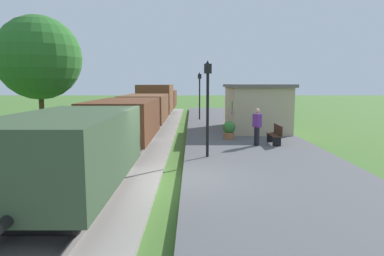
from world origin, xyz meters
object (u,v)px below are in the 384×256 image
bench_near_hut (276,134)px  tree_trackside_far (40,58)px  bench_down_platform (246,116)px  person_waiting (258,125)px  station_hut (256,107)px  lamp_post_far (200,87)px  freight_train (147,109)px  potted_planter (230,130)px  lamp_post_near (209,91)px

bench_near_hut → tree_trackside_far: size_ratio=0.22×
bench_down_platform → person_waiting: (-0.96, -9.71, 0.46)m
station_hut → tree_trackside_far: 12.81m
bench_near_hut → lamp_post_far: (-3.33, 11.06, 2.08)m
freight_train → bench_down_platform: 7.78m
station_hut → lamp_post_far: size_ratio=1.57×
potted_planter → lamp_post_near: (-1.30, -4.28, 2.08)m
freight_train → lamp_post_near: 9.24m
person_waiting → lamp_post_far: lamp_post_far is taller
bench_down_platform → tree_trackside_far: 14.24m
bench_near_hut → lamp_post_far: 11.73m
station_hut → bench_down_platform: (0.02, 4.13, -0.93)m
station_hut → potted_planter: 4.30m
lamp_post_near → potted_planter: bearing=73.1°
bench_near_hut → lamp_post_near: lamp_post_near is taller
lamp_post_near → tree_trackside_far: 11.08m
person_waiting → lamp_post_near: (-2.36, -2.39, 1.62)m
station_hut → bench_near_hut: size_ratio=3.87×
freight_train → bench_down_platform: (6.82, 3.65, -0.74)m
tree_trackside_far → lamp_post_near: bearing=-34.2°
lamp_post_near → lamp_post_far: 13.90m
freight_train → bench_near_hut: size_ratio=21.73×
bench_down_platform → potted_planter: bearing=-104.5°
station_hut → bench_near_hut: (0.02, -5.13, -0.93)m
freight_train → potted_planter: freight_train is taller
bench_near_hut → lamp_post_near: bearing=-139.5°
station_hut → lamp_post_near: lamp_post_near is taller
freight_train → potted_planter: 6.40m
station_hut → person_waiting: bearing=-99.6°
freight_train → tree_trackside_far: bearing=-157.6°
person_waiting → tree_trackside_far: bearing=-44.7°
tree_trackside_far → bench_down_platform: bearing=25.7°
person_waiting → potted_planter: (-1.06, 1.89, -0.46)m
freight_train → bench_down_platform: size_ratio=21.73×
person_waiting → tree_trackside_far: (-11.42, 3.76, 3.29)m
station_hut → person_waiting: size_ratio=3.39×
station_hut → potted_planter: bearing=-118.5°
freight_train → lamp_post_far: (3.50, 5.45, 1.34)m
freight_train → lamp_post_far: size_ratio=8.81×
person_waiting → lamp_post_near: 3.73m
bench_down_platform → person_waiting: size_ratio=0.88×
bench_down_platform → potted_planter: size_ratio=1.64×
station_hut → person_waiting: 5.68m
freight_train → bench_near_hut: freight_train is taller
freight_train → tree_trackside_far: tree_trackside_far is taller
potted_planter → lamp_post_near: bearing=-106.9°
station_hut → bench_near_hut: station_hut is taller
station_hut → lamp_post_far: lamp_post_far is taller
station_hut → bench_down_platform: bearing=89.7°
freight_train → bench_near_hut: (6.82, -5.60, -0.74)m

